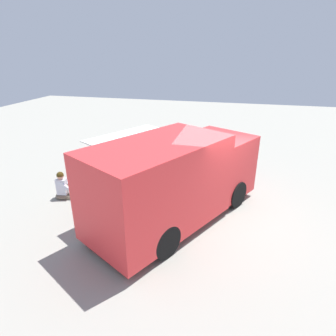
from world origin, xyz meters
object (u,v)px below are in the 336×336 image
at_px(plaza_bench, 154,154).
at_px(person_customer, 63,187).
at_px(planter_flowering_far, 92,163).
at_px(food_truck, 176,182).

bearing_deg(plaza_bench, person_customer, 63.96).
relative_size(person_customer, planter_flowering_far, 1.27).
xyz_separation_m(person_customer, plaza_bench, (-1.95, -3.99, -0.03)).
bearing_deg(planter_flowering_far, food_truck, 147.42).
bearing_deg(planter_flowering_far, person_customer, 93.28).
bearing_deg(person_customer, planter_flowering_far, -86.72).
distance_m(planter_flowering_far, plaza_bench, 2.71).
distance_m(food_truck, person_customer, 4.03).
relative_size(food_truck, planter_flowering_far, 7.88).
relative_size(food_truck, plaza_bench, 4.03).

